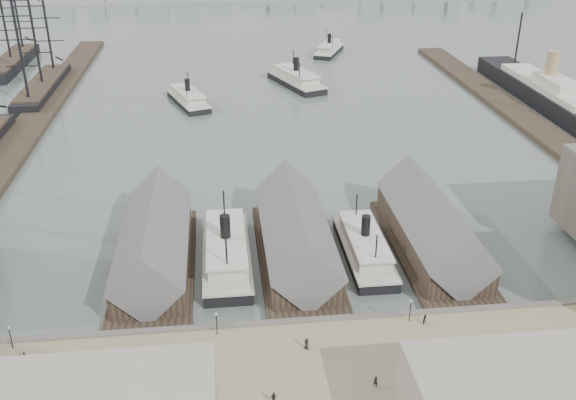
{
  "coord_description": "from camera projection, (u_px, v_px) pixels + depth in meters",
  "views": [
    {
      "loc": [
        -13.08,
        -86.48,
        63.1
      ],
      "look_at": [
        0.0,
        30.0,
        6.0
      ],
      "focal_mm": 40.0,
      "sensor_mm": 36.0,
      "label": 1
    }
  ],
  "objects": [
    {
      "name": "ground",
      "position": [
        308.0,
        311.0,
        106.2
      ],
      "size": [
        900.0,
        900.0,
        0.0
      ],
      "primitive_type": "plane",
      "color": "#4E5A57",
      "rests_on": "ground"
    },
    {
      "name": "quay",
      "position": [
        329.0,
        391.0,
        87.9
      ],
      "size": [
        180.0,
        30.0,
        2.0
      ],
      "primitive_type": "cube",
      "color": "#87795A",
      "rests_on": "ground"
    },
    {
      "name": "seawall",
      "position": [
        313.0,
        325.0,
        101.05
      ],
      "size": [
        180.0,
        1.2,
        2.3
      ],
      "primitive_type": "cube",
      "color": "#59544C",
      "rests_on": "ground"
    },
    {
      "name": "west_wharf",
      "position": [
        32.0,
        124.0,
        188.37
      ],
      "size": [
        10.0,
        220.0,
        1.6
      ],
      "primitive_type": "cube",
      "color": "#2D231C",
      "rests_on": "ground"
    },
    {
      "name": "east_wharf",
      "position": [
        522.0,
        117.0,
        194.09
      ],
      "size": [
        10.0,
        180.0,
        1.6
      ],
      "primitive_type": "cube",
      "color": "#2D231C",
      "rests_on": "ground"
    },
    {
      "name": "ferry_shed_west",
      "position": [
        154.0,
        245.0,
        116.64
      ],
      "size": [
        14.0,
        42.0,
        12.6
      ],
      "color": "#2D231C",
      "rests_on": "ground"
    },
    {
      "name": "ferry_shed_center",
      "position": [
        296.0,
        237.0,
        119.25
      ],
      "size": [
        14.0,
        42.0,
        12.6
      ],
      "color": "#2D231C",
      "rests_on": "ground"
    },
    {
      "name": "ferry_shed_east",
      "position": [
        431.0,
        230.0,
        121.86
      ],
      "size": [
        14.0,
        42.0,
        12.6
      ],
      "color": "#2D231C",
      "rests_on": "ground"
    },
    {
      "name": "lamp_post_far_w",
      "position": [
        10.0,
        333.0,
        93.37
      ],
      "size": [
        0.44,
        0.44,
        3.92
      ],
      "color": "black",
      "rests_on": "quay"
    },
    {
      "name": "lamp_post_near_w",
      "position": [
        216.0,
        319.0,
        96.38
      ],
      "size": [
        0.44,
        0.44,
        3.92
      ],
      "color": "black",
      "rests_on": "quay"
    },
    {
      "name": "lamp_post_near_e",
      "position": [
        411.0,
        306.0,
        99.39
      ],
      "size": [
        0.44,
        0.44,
        3.92
      ],
      "color": "black",
      "rests_on": "quay"
    },
    {
      "name": "ferry_docked_west",
      "position": [
        226.0,
        251.0,
        119.12
      ],
      "size": [
        8.71,
        29.05,
        10.37
      ],
      "color": "black",
      "rests_on": "ground"
    },
    {
      "name": "ferry_docked_east",
      "position": [
        364.0,
        247.0,
        121.01
      ],
      "size": [
        7.73,
        25.77,
        9.2
      ],
      "color": "black",
      "rests_on": "ground"
    },
    {
      "name": "ferry_open_near",
      "position": [
        188.0,
        98.0,
        206.84
      ],
      "size": [
        15.22,
        26.1,
        8.94
      ],
      "rotation": [
        0.0,
        0.0,
        0.33
      ],
      "color": "black",
      "rests_on": "ground"
    },
    {
      "name": "ferry_open_mid",
      "position": [
        296.0,
        79.0,
        226.3
      ],
      "size": [
        18.85,
        31.05,
        10.65
      ],
      "rotation": [
        0.0,
        0.0,
        0.36
      ],
      "color": "black",
      "rests_on": "ground"
    },
    {
      "name": "ferry_open_far",
      "position": [
        329.0,
        49.0,
        270.48
      ],
      "size": [
        16.68,
        25.66,
        8.84
      ],
      "rotation": [
        0.0,
        0.0,
        -0.41
      ],
      "color": "black",
      "rests_on": "ground"
    },
    {
      "name": "sailing_ship_mid",
      "position": [
        43.0,
        86.0,
        217.82
      ],
      "size": [
        8.99,
        51.94,
        36.96
      ],
      "color": "black",
      "rests_on": "ground"
    },
    {
      "name": "sailing_ship_far",
      "position": [
        11.0,
        61.0,
        249.16
      ],
      "size": [
        9.26,
        51.44,
        38.07
      ],
      "color": "black",
      "rests_on": "ground"
    },
    {
      "name": "ocean_steamer",
      "position": [
        547.0,
        94.0,
        205.58
      ],
      "size": [
        11.92,
        87.14,
        17.43
      ],
      "color": "black",
      "rests_on": "ground"
    },
    {
      "name": "horse_cart_left",
      "position": [
        69.0,
        394.0,
        84.8
      ],
      "size": [
        4.75,
        3.52,
        1.65
      ],
      "rotation": [
        0.0,
        0.0,
        1.06
      ],
      "color": "black",
      "rests_on": "quay"
    },
    {
      "name": "horse_cart_center",
      "position": [
        197.0,
        383.0,
        86.83
      ],
      "size": [
        4.95,
        2.3,
        1.53
      ],
      "rotation": [
        0.0,
        0.0,
        1.82
      ],
      "color": "black",
      "rests_on": "quay"
    },
    {
      "name": "horse_cart_right",
      "position": [
        461.0,
        384.0,
        86.48
      ],
      "size": [
        4.88,
        3.24,
        1.7
      ],
      "rotation": [
        0.0,
        0.0,
        1.96
      ],
      "color": "black",
      "rests_on": "quay"
    },
    {
      "name": "pedestrian_0",
      "position": [
        25.0,
        357.0,
        91.5
      ],
      "size": [
        0.64,
        0.47,
        1.75
      ],
      "primitive_type": "imported",
      "rotation": [
        0.0,
        0.0,
        3.15
      ],
      "color": "black",
      "rests_on": "quay"
    },
    {
      "name": "pedestrian_2",
      "position": [
        174.0,
        361.0,
        90.63
      ],
      "size": [
        1.35,
        1.23,
        1.82
      ],
      "primitive_type": "imported",
      "rotation": [
        0.0,
        0.0,
        5.66
      ],
      "color": "black",
      "rests_on": "quay"
    },
    {
      "name": "pedestrian_3",
      "position": [
        274.0,
        398.0,
        84.11
      ],
      "size": [
        1.11,
        0.59,
        1.8
      ],
      "primitive_type": "imported",
      "rotation": [
        0.0,
        0.0,
        3.29
      ],
      "color": "black",
      "rests_on": "quay"
    },
    {
      "name": "pedestrian_4",
      "position": [
        307.0,
        344.0,
        94.07
      ],
      "size": [
        1.03,
        1.05,
        1.82
      ],
      "primitive_type": "imported",
      "rotation": [
        0.0,
        0.0,
        2.3
      ],
      "color": "black",
      "rests_on": "quay"
    },
    {
      "name": "pedestrian_5",
      "position": [
        376.0,
        382.0,
        86.91
      ],
      "size": [
        0.77,
        0.7,
        1.72
      ],
      "primitive_type": "imported",
      "rotation": [
        0.0,
        0.0,
        5.79
      ],
      "color": "black",
      "rests_on": "quay"
    },
    {
      "name": "pedestrian_6",
      "position": [
        425.0,
        319.0,
        99.55
      ],
      "size": [
        0.98,
        1.0,
        1.62
      ],
      "primitive_type": "imported",
      "rotation": [
        0.0,
        0.0,
        0.83
      ],
      "color": "black",
      "rests_on": "quay"
    },
    {
      "name": "pedestrian_7",
      "position": [
        553.0,
        370.0,
        88.91
      ],
      "size": [
        1.21,
        1.28,
        1.74
      ],
      "primitive_type": "imported",
      "rotation": [
        0.0,
        0.0,
        0.9
      ],
      "color": "black",
      "rests_on": "quay"
    }
  ]
}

